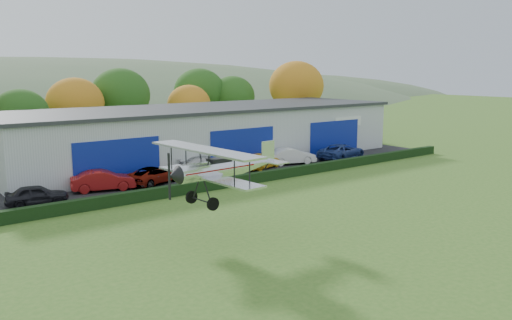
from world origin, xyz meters
TOP-DOWN VIEW (x-y plane):
  - ground at (0.00, 0.00)m, footprint 300.00×300.00m
  - apron at (3.00, 21.00)m, footprint 48.00×9.00m
  - hedge at (3.00, 16.20)m, footprint 46.00×0.60m
  - hangar at (5.00, 27.98)m, footprint 40.60×12.60m
  - tree_belt at (0.85, 40.62)m, footprint 75.70×13.22m
  - car_0 at (-13.76, 19.48)m, footprint 4.19×2.46m
  - car_1 at (-8.72, 20.74)m, footprint 4.90×2.81m
  - car_2 at (-4.70, 20.58)m, footprint 5.37×4.01m
  - car_3 at (0.79, 21.55)m, footprint 5.60×3.44m
  - car_4 at (5.83, 20.40)m, footprint 4.75×2.95m
  - car_5 at (9.56, 20.43)m, footprint 4.91×2.92m
  - car_6 at (15.30, 19.32)m, footprint 6.00×3.60m
  - biplane at (-7.92, 6.32)m, footprint 6.96×7.98m

SIDE VIEW (x-z plane):
  - ground at x=0.00m, z-range 0.00..0.00m
  - apron at x=3.00m, z-range 0.00..0.05m
  - hedge at x=3.00m, z-range 0.00..0.80m
  - car_0 at x=-13.76m, z-range 0.05..1.39m
  - car_2 at x=-4.70m, z-range 0.05..1.41m
  - car_4 at x=5.83m, z-range 0.05..1.56m
  - car_3 at x=0.79m, z-range 0.05..1.56m
  - car_1 at x=-8.72m, z-range 0.05..1.58m
  - car_5 at x=9.56m, z-range 0.05..1.58m
  - car_6 at x=15.30m, z-range 0.05..1.61m
  - hangar at x=5.00m, z-range 0.01..5.31m
  - biplane at x=-7.92m, z-range 2.40..5.39m
  - tree_belt at x=0.85m, z-range 0.55..10.67m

